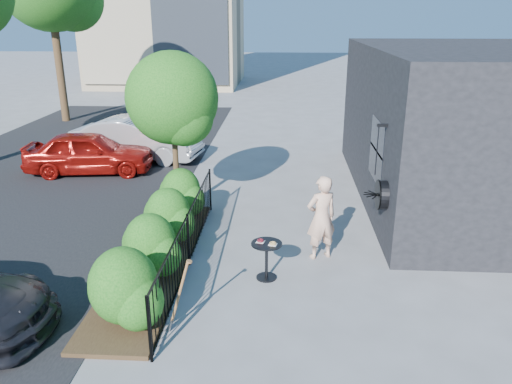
# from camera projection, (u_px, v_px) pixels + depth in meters

# --- Properties ---
(ground) EXTENTS (120.00, 120.00, 0.00)m
(ground) POSITION_uv_depth(u_px,v_px,m) (264.00, 266.00, 9.99)
(ground) COLOR gray
(ground) RESTS_ON ground
(shop_building) EXTENTS (6.22, 9.00, 4.00)m
(shop_building) POSITION_uv_depth(u_px,v_px,m) (478.00, 125.00, 13.25)
(shop_building) COLOR black
(shop_building) RESTS_ON ground
(fence) EXTENTS (0.05, 6.05, 1.10)m
(fence) POSITION_uv_depth(u_px,v_px,m) (188.00, 239.00, 9.89)
(fence) COLOR black
(fence) RESTS_ON ground
(planting_bed) EXTENTS (1.30, 6.00, 0.08)m
(planting_bed) POSITION_uv_depth(u_px,v_px,m) (155.00, 262.00, 10.10)
(planting_bed) COLOR #382616
(planting_bed) RESTS_ON ground
(shrubs) EXTENTS (1.10, 5.60, 1.24)m
(shrubs) POSITION_uv_depth(u_px,v_px,m) (159.00, 230.00, 9.97)
(shrubs) COLOR #114E12
(shrubs) RESTS_ON ground
(patio_tree) EXTENTS (2.20, 2.20, 3.94)m
(patio_tree) POSITION_uv_depth(u_px,v_px,m) (175.00, 104.00, 11.78)
(patio_tree) COLOR #3F2B19
(patio_tree) RESTS_ON ground
(street) EXTENTS (9.00, 30.00, 0.01)m
(street) POSITION_uv_depth(u_px,v_px,m) (5.00, 205.00, 13.19)
(street) COLOR black
(street) RESTS_ON ground
(cafe_table) EXTENTS (0.59, 0.59, 0.79)m
(cafe_table) POSITION_uv_depth(u_px,v_px,m) (267.00, 254.00, 9.38)
(cafe_table) COLOR black
(cafe_table) RESTS_ON ground
(woman) EXTENTS (0.76, 0.64, 1.77)m
(woman) POSITION_uv_depth(u_px,v_px,m) (321.00, 218.00, 10.09)
(woman) COLOR beige
(woman) RESTS_ON ground
(shovel) EXTENTS (0.43, 0.16, 1.27)m
(shovel) POSITION_uv_depth(u_px,v_px,m) (178.00, 299.00, 7.82)
(shovel) COLOR brown
(shovel) RESTS_ON ground
(car_red) EXTENTS (4.08, 2.03, 1.34)m
(car_red) POSITION_uv_depth(u_px,v_px,m) (89.00, 152.00, 15.69)
(car_red) COLOR maroon
(car_red) RESTS_ON ground
(car_silver) EXTENTS (4.57, 2.19, 1.44)m
(car_silver) POSITION_uv_depth(u_px,v_px,m) (137.00, 139.00, 17.18)
(car_silver) COLOR #A4A4A9
(car_silver) RESTS_ON ground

